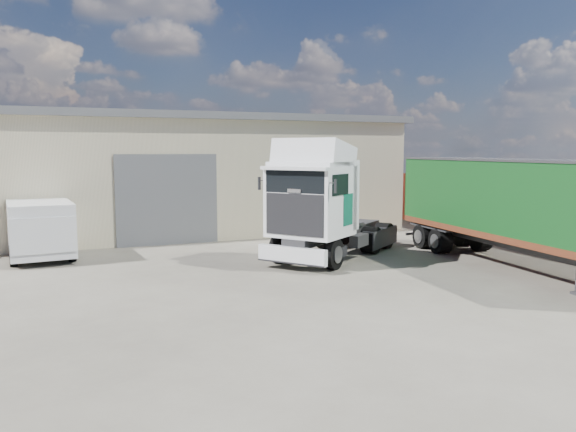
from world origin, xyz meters
name	(u,v)px	position (x,y,z in m)	size (l,w,h in m)	color
ground	(322,302)	(0.00, 0.00, 0.00)	(120.00, 120.00, 0.00)	#282721
warehouse	(58,174)	(-6.00, 16.00, 2.66)	(30.60, 12.60, 5.42)	beige
brick_boundary_wall	(506,210)	(11.50, 6.00, 1.25)	(0.35, 26.00, 2.50)	maroon
tractor_unit	(322,210)	(2.27, 4.74, 1.74)	(6.24, 5.51, 4.14)	black
box_trailer	(516,202)	(7.53, 1.42, 2.12)	(3.00, 10.60, 3.48)	#2D2D30
panel_van	(39,228)	(-6.67, 9.19, 1.03)	(2.42, 5.05, 2.00)	black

